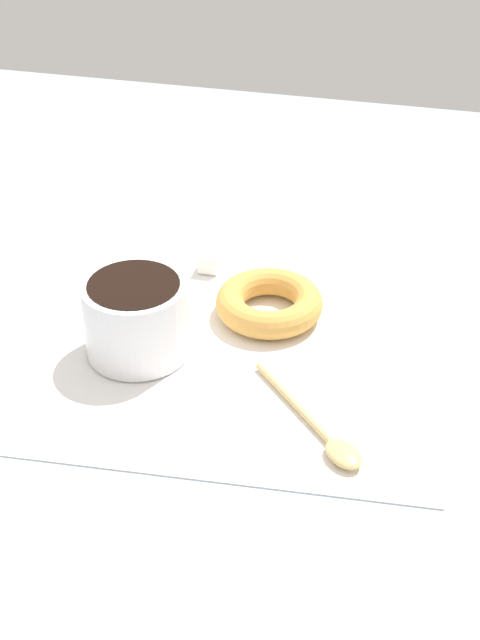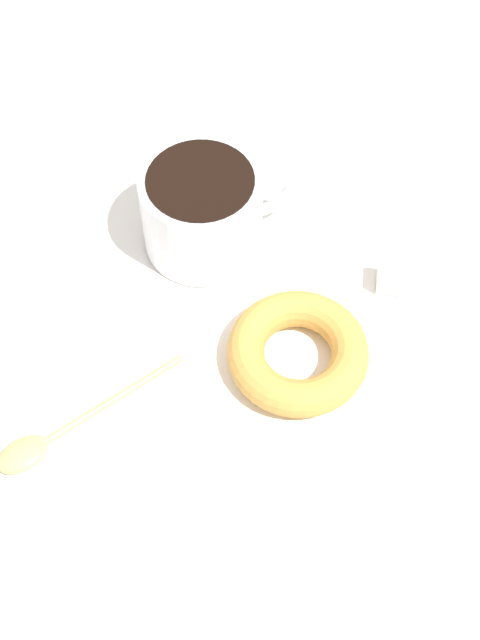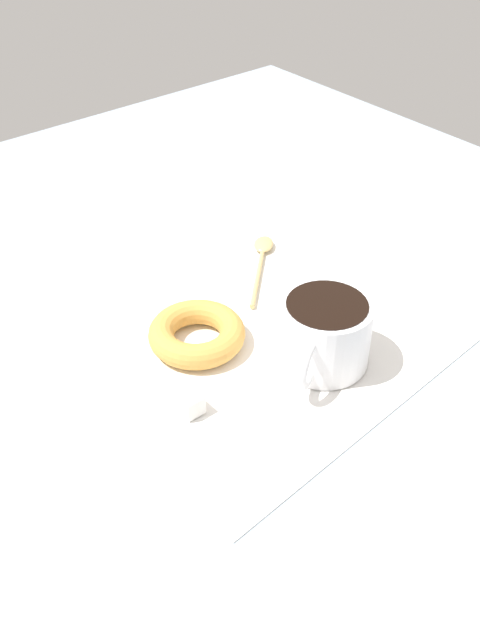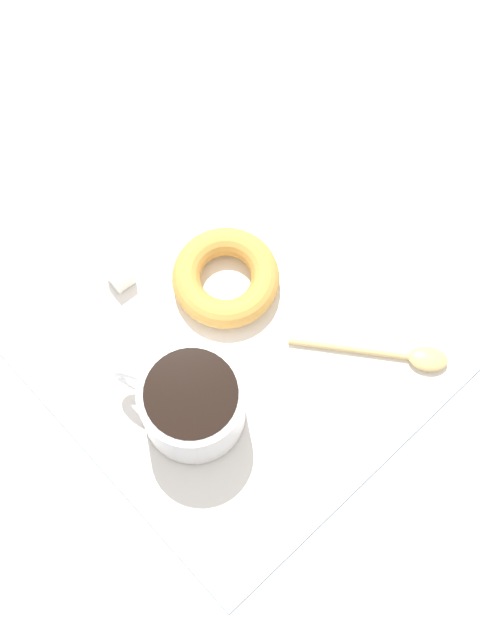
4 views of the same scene
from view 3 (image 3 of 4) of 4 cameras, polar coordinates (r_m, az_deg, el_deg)
ground_plane at (r=77.16cm, az=-1.45°, el=-1.30°), size 120.00×120.00×2.00cm
napkin at (r=75.35cm, az=-0.00°, el=-1.29°), size 38.47×38.47×0.30cm
coffee_cup at (r=70.27cm, az=6.76°, el=-0.99°), size 9.13×11.18×7.03cm
donut at (r=73.47cm, az=-3.48°, el=-1.09°), size 10.05×10.05×2.66cm
spoon at (r=87.19cm, az=1.76°, el=5.27°), size 11.11×11.66×0.90cm
sugar_cube at (r=66.38cm, az=-3.94°, el=-6.72°), size 1.97×1.97×1.97cm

